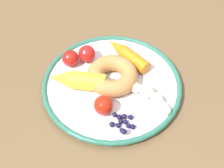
% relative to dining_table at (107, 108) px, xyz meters
% --- Properties ---
extents(dining_table, '(1.22, 0.98, 0.75)m').
position_rel_dining_table_xyz_m(dining_table, '(0.00, 0.00, 0.00)').
color(dining_table, brown).
rests_on(dining_table, ground_plane).
extents(plate, '(0.33, 0.33, 0.02)m').
position_rel_dining_table_xyz_m(plate, '(0.01, -0.01, 0.09)').
color(plate, silver).
rests_on(plate, dining_table).
extents(banana, '(0.06, 0.15, 0.03)m').
position_rel_dining_table_xyz_m(banana, '(0.04, -0.08, 0.10)').
color(banana, beige).
rests_on(banana, plate).
extents(carrot_orange, '(0.04, 0.13, 0.03)m').
position_rel_dining_table_xyz_m(carrot_orange, '(0.10, 0.03, 0.11)').
color(carrot_orange, orange).
rests_on(carrot_orange, plate).
extents(carrot_yellow, '(0.11, 0.13, 0.04)m').
position_rel_dining_table_xyz_m(carrot_yellow, '(-0.05, 0.05, 0.11)').
color(carrot_yellow, yellow).
rests_on(carrot_yellow, plate).
extents(donut, '(0.15, 0.15, 0.04)m').
position_rel_dining_table_xyz_m(donut, '(0.02, 0.00, 0.11)').
color(donut, '#C58447').
rests_on(donut, plate).
extents(blueberry_pile, '(0.05, 0.05, 0.02)m').
position_rel_dining_table_xyz_m(blueberry_pile, '(-0.05, -0.10, 0.10)').
color(blueberry_pile, '#191638').
rests_on(blueberry_pile, plate).
extents(tomato_near, '(0.04, 0.04, 0.04)m').
position_rel_dining_table_xyz_m(tomato_near, '(-0.05, -0.05, 0.11)').
color(tomato_near, red).
rests_on(tomato_near, plate).
extents(tomato_mid, '(0.04, 0.04, 0.04)m').
position_rel_dining_table_xyz_m(tomato_mid, '(0.02, 0.09, 0.11)').
color(tomato_mid, red).
rests_on(tomato_mid, plate).
extents(tomato_far, '(0.04, 0.04, 0.04)m').
position_rel_dining_table_xyz_m(tomato_far, '(-0.01, 0.11, 0.11)').
color(tomato_far, red).
rests_on(tomato_far, plate).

